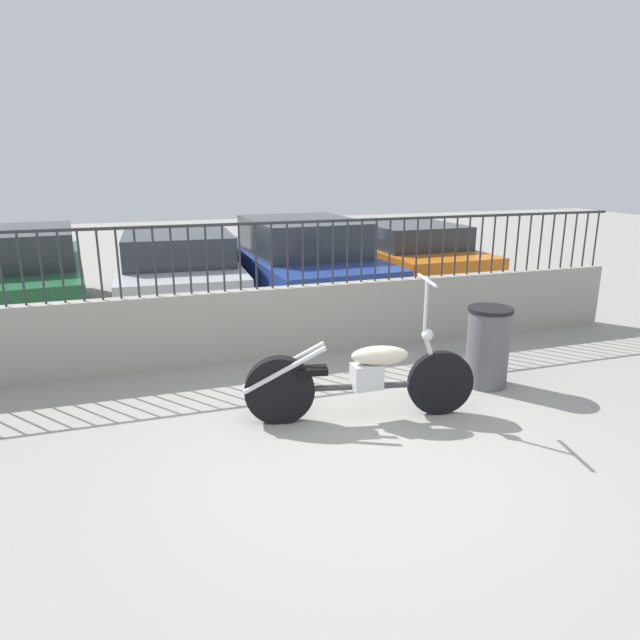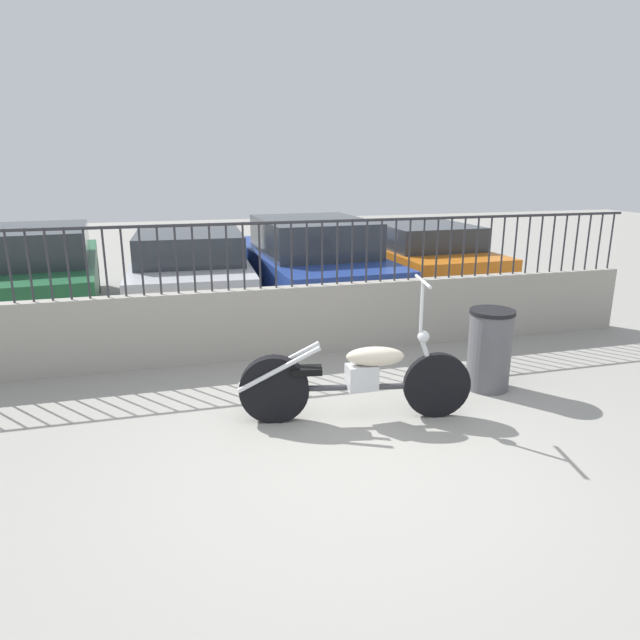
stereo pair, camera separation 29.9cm
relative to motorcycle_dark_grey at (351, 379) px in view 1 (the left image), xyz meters
The scene contains 9 objects.
ground_plane 0.89m from the motorcycle_dark_grey, 101.40° to the right, with size 40.00×40.00×0.00m, color gray.
low_wall 1.96m from the motorcycle_dark_grey, 94.61° to the left, with size 9.58×0.18×0.86m.
fence_railing 2.20m from the motorcycle_dark_grey, 94.61° to the left, with size 9.58×0.04×0.79m.
motorcycle_dark_grey is the anchor object (origin of this frame).
trash_bin 1.72m from the motorcycle_dark_grey, 10.69° to the left, with size 0.47×0.47×0.86m.
car_green 5.93m from the motorcycle_dark_grey, 125.63° to the left, with size 2.11×4.42×1.39m.
car_silver 4.78m from the motorcycle_dark_grey, 103.76° to the left, with size 1.94×3.98×1.27m.
car_blue 4.53m from the motorcycle_dark_grey, 79.67° to the left, with size 2.00×4.55×1.44m.
car_orange 5.72m from the motorcycle_dark_grey, 58.63° to the left, with size 1.80×3.94×1.25m.
Camera 1 is at (-1.66, -3.81, 2.34)m, focal length 32.00 mm.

